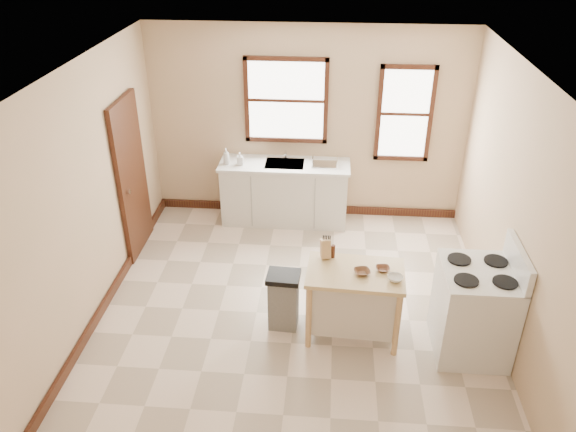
% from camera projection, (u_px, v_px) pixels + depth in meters
% --- Properties ---
extents(floor, '(5.00, 5.00, 0.00)m').
position_uv_depth(floor, '(294.00, 314.00, 6.49)').
color(floor, beige).
rests_on(floor, ground).
extents(ceiling, '(5.00, 5.00, 0.00)m').
position_uv_depth(ceiling, '(296.00, 73.00, 5.12)').
color(ceiling, white).
rests_on(ceiling, ground).
extents(wall_back, '(4.50, 0.04, 2.80)m').
position_uv_depth(wall_back, '(307.00, 125.00, 7.97)').
color(wall_back, tan).
rests_on(wall_back, ground).
extents(wall_left, '(0.04, 5.00, 2.80)m').
position_uv_depth(wall_left, '(84.00, 200.00, 5.96)').
color(wall_left, tan).
rests_on(wall_left, ground).
extents(wall_right, '(0.04, 5.00, 2.80)m').
position_uv_depth(wall_right, '(518.00, 217.00, 5.64)').
color(wall_right, tan).
rests_on(wall_right, ground).
extents(window_main, '(1.17, 0.06, 1.22)m').
position_uv_depth(window_main, '(286.00, 101.00, 7.81)').
color(window_main, '#34130E').
rests_on(window_main, wall_back).
extents(window_side, '(0.77, 0.06, 1.37)m').
position_uv_depth(window_side, '(405.00, 114.00, 7.76)').
color(window_side, '#34130E').
rests_on(window_side, wall_back).
extents(door_left, '(0.06, 0.90, 2.10)m').
position_uv_depth(door_left, '(132.00, 178.00, 7.26)').
color(door_left, '#34130E').
rests_on(door_left, ground).
extents(baseboard_back, '(4.50, 0.04, 0.12)m').
position_uv_depth(baseboard_back, '(306.00, 208.00, 8.60)').
color(baseboard_back, '#34130E').
rests_on(baseboard_back, ground).
extents(baseboard_left, '(0.04, 5.00, 0.12)m').
position_uv_depth(baseboard_left, '(107.00, 301.00, 6.61)').
color(baseboard_left, '#34130E').
rests_on(baseboard_left, ground).
extents(sink_counter, '(1.86, 0.62, 0.92)m').
position_uv_depth(sink_counter, '(285.00, 192.00, 8.20)').
color(sink_counter, silver).
rests_on(sink_counter, ground).
extents(faucet, '(0.03, 0.03, 0.22)m').
position_uv_depth(faucet, '(286.00, 151.00, 8.07)').
color(faucet, silver).
rests_on(faucet, sink_counter).
extents(soap_bottle_a, '(0.09, 0.09, 0.24)m').
position_uv_depth(soap_bottle_a, '(226.00, 156.00, 7.90)').
color(soap_bottle_a, '#B2B2B2').
rests_on(soap_bottle_a, sink_counter).
extents(soap_bottle_b, '(0.09, 0.09, 0.18)m').
position_uv_depth(soap_bottle_b, '(240.00, 159.00, 7.89)').
color(soap_bottle_b, '#B2B2B2').
rests_on(soap_bottle_b, sink_counter).
extents(dish_rack, '(0.44, 0.39, 0.09)m').
position_uv_depth(dish_rack, '(325.00, 162.00, 7.90)').
color(dish_rack, silver).
rests_on(dish_rack, sink_counter).
extents(kitchen_island, '(1.04, 0.70, 0.83)m').
position_uv_depth(kitchen_island, '(353.00, 303.00, 6.01)').
color(kitchen_island, '#E5BC87').
rests_on(kitchen_island, ground).
extents(knife_block, '(0.12, 0.12, 0.20)m').
position_uv_depth(knife_block, '(326.00, 249.00, 5.99)').
color(knife_block, tan).
rests_on(knife_block, kitchen_island).
extents(pepper_grinder, '(0.05, 0.05, 0.15)m').
position_uv_depth(pepper_grinder, '(333.00, 251.00, 6.00)').
color(pepper_grinder, '#411F11').
rests_on(pepper_grinder, kitchen_island).
extents(bowl_a, '(0.20, 0.20, 0.04)m').
position_uv_depth(bowl_a, '(362.00, 272.00, 5.76)').
color(bowl_a, brown).
rests_on(bowl_a, kitchen_island).
extents(bowl_b, '(0.16, 0.16, 0.04)m').
position_uv_depth(bowl_b, '(383.00, 269.00, 5.82)').
color(bowl_b, brown).
rests_on(bowl_b, kitchen_island).
extents(bowl_c, '(0.19, 0.19, 0.05)m').
position_uv_depth(bowl_c, '(395.00, 278.00, 5.66)').
color(bowl_c, silver).
rests_on(bowl_c, kitchen_island).
extents(trash_bin, '(0.37, 0.32, 0.69)m').
position_uv_depth(trash_bin, '(284.00, 300.00, 6.17)').
color(trash_bin, slate).
rests_on(trash_bin, ground).
extents(gas_stove, '(0.79, 0.80, 1.25)m').
position_uv_depth(gas_stove, '(475.00, 300.00, 5.71)').
color(gas_stove, silver).
rests_on(gas_stove, ground).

